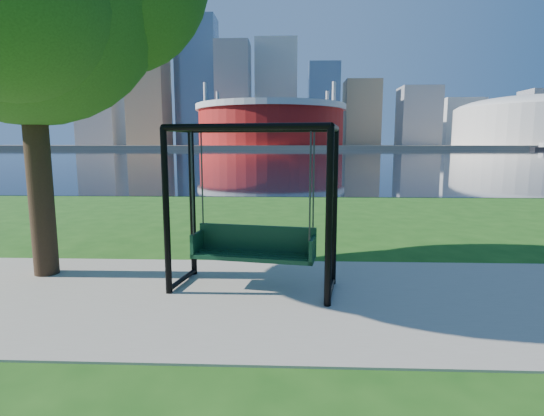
{
  "coord_description": "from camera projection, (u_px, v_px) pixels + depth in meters",
  "views": [
    {
      "loc": [
        0.44,
        -6.59,
        2.29
      ],
      "look_at": [
        0.17,
        0.0,
        1.31
      ],
      "focal_mm": 28.0,
      "sensor_mm": 36.0,
      "label": 1
    }
  ],
  "objects": [
    {
      "name": "ground",
      "position": [
        262.0,
        288.0,
        6.87
      ],
      "size": [
        900.0,
        900.0,
        0.0
      ],
      "primitive_type": "plane",
      "color": "#1E5114",
      "rests_on": "ground"
    },
    {
      "name": "path",
      "position": [
        259.0,
        298.0,
        6.38
      ],
      "size": [
        120.0,
        4.0,
        0.03
      ],
      "primitive_type": "cube",
      "color": "#9E937F",
      "rests_on": "ground"
    },
    {
      "name": "river",
      "position": [
        288.0,
        154.0,
        107.67
      ],
      "size": [
        900.0,
        180.0,
        0.02
      ],
      "primitive_type": "cube",
      "color": "black",
      "rests_on": "ground"
    },
    {
      "name": "far_bank",
      "position": [
        289.0,
        147.0,
        309.12
      ],
      "size": [
        900.0,
        228.0,
        2.0
      ],
      "primitive_type": "cube",
      "color": "#937F60",
      "rests_on": "ground"
    },
    {
      "name": "stadium",
      "position": [
        271.0,
        123.0,
        237.4
      ],
      "size": [
        83.0,
        83.0,
        32.0
      ],
      "color": "maroon",
      "rests_on": "far_bank"
    },
    {
      "name": "arena",
      "position": [
        536.0,
        120.0,
        231.35
      ],
      "size": [
        84.0,
        84.0,
        26.56
      ],
      "color": "beige",
      "rests_on": "far_bank"
    },
    {
      "name": "skyline",
      "position": [
        283.0,
        100.0,
        317.38
      ],
      "size": [
        392.0,
        66.0,
        96.5
      ],
      "color": "gray",
      "rests_on": "far_bank"
    },
    {
      "name": "swing",
      "position": [
        254.0,
        212.0,
        6.61
      ],
      "size": [
        2.68,
        1.52,
        2.59
      ],
      "rotation": [
        0.0,
        0.0,
        -0.18
      ],
      "color": "black",
      "rests_on": "ground"
    }
  ]
}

